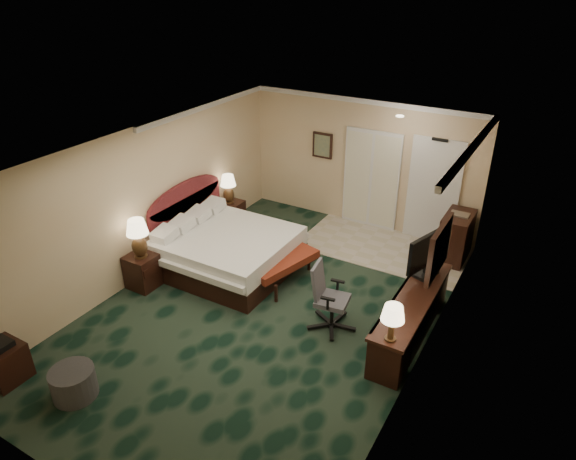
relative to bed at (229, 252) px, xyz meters
The scene contains 26 objects.
floor 1.54m from the bed, 30.28° to the right, with size 5.00×7.50×0.00m, color black.
ceiling 2.79m from the bed, 30.28° to the right, with size 5.00×7.50×0.00m, color silver.
wall_back 3.41m from the bed, 66.55° to the left, with size 5.00×0.00×2.70m, color beige.
wall_front 4.80m from the bed, 73.94° to the right, with size 5.00×0.00×2.70m, color beige.
wall_left 1.74m from the bed, 147.78° to the right, with size 0.00×7.50×2.70m, color beige.
wall_right 4.00m from the bed, 11.28° to the right, with size 0.00×7.50×2.70m, color beige.
crown_molding 2.75m from the bed, 30.28° to the right, with size 5.00×7.50×0.10m, color white, non-canonical shape.
tile_patch 3.09m from the bed, 44.27° to the left, with size 3.20×1.70×0.01m, color #B0A890.
headboard 1.22m from the bed, 168.03° to the left, with size 0.12×2.00×1.40m, color #4D1113, non-canonical shape.
entry_door 4.17m from the bed, 46.13° to the left, with size 1.02×0.06×2.18m, color white.
closet_doors 3.41m from the bed, 62.33° to the left, with size 1.20×0.06×2.10m, color beige.
wall_art 3.23m from the bed, 82.33° to the left, with size 0.45×0.06×0.55m, color #546A61.
wall_mirror 3.95m from the bed, ahead, with size 0.05×0.95×0.75m, color white.
bed is the anchor object (origin of this frame).
nightstand_near 1.52m from the bed, 128.22° to the right, with size 0.49×0.56×0.61m, color black.
nightstand_far 1.66m from the bed, 124.83° to the left, with size 0.47×0.53×0.58m, color black.
lamp_near 1.66m from the bed, 126.31° to the right, with size 0.37×0.37×0.70m, color #301E0E, non-canonical shape.
lamp_far 1.76m from the bed, 125.09° to the left, with size 0.32×0.32×0.61m, color #301E0E, non-canonical shape.
bed_bench 1.13m from the bed, ahead, with size 0.47×1.36×0.46m, color maroon.
ottoman 3.60m from the bed, 88.07° to the right, with size 0.57×0.57×0.41m, color #29292E.
side_table 3.96m from the bed, 103.51° to the right, with size 0.50×0.50×0.54m, color black.
desk 3.52m from the bed, ahead, with size 0.52×2.42×0.70m, color black.
tv 3.57m from the bed, ahead, with size 0.08×0.93×0.72m, color black.
desk_lamp 3.83m from the bed, 20.04° to the right, with size 0.31×0.31×0.54m, color #301E0E, non-canonical shape.
desk_chair 2.48m from the bed, 14.33° to the right, with size 0.63×0.59×1.08m, color #494855, non-canonical shape.
minibar 4.27m from the bed, 34.86° to the left, with size 0.48×0.87×0.92m, color black.
Camera 1 is at (3.73, -5.75, 5.04)m, focal length 32.00 mm.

